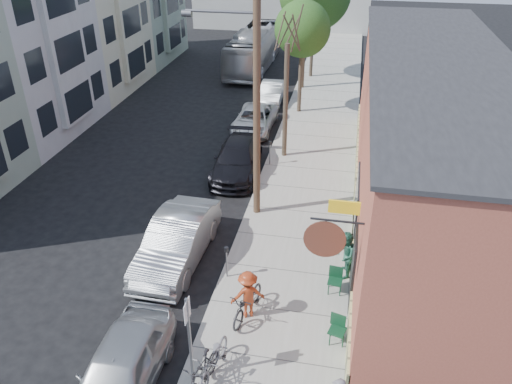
% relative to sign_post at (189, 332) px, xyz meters
% --- Properties ---
extents(ground, '(120.00, 120.00, 0.00)m').
position_rel_sign_post_xyz_m(ground, '(-2.35, 5.02, -1.83)').
color(ground, black).
extents(sidewalk, '(4.50, 58.00, 0.15)m').
position_rel_sign_post_xyz_m(sidewalk, '(1.90, 16.02, -1.76)').
color(sidewalk, '#A3A296').
rests_on(sidewalk, ground).
extents(cafe_building, '(6.60, 20.20, 6.61)m').
position_rel_sign_post_xyz_m(cafe_building, '(6.64, 10.01, 1.47)').
color(cafe_building, '#A4503D').
rests_on(cafe_building, ground).
extents(apartment_row, '(6.30, 32.00, 9.00)m').
position_rel_sign_post_xyz_m(apartment_row, '(-14.20, 19.02, 2.67)').
color(apartment_row, gray).
rests_on(apartment_row, ground).
extents(sign_post, '(0.07, 0.45, 2.80)m').
position_rel_sign_post_xyz_m(sign_post, '(0.00, 0.00, 0.00)').
color(sign_post, slate).
rests_on(sign_post, sidewalk).
extents(parking_meter_near, '(0.14, 0.14, 1.24)m').
position_rel_sign_post_xyz_m(parking_meter_near, '(-0.10, 4.30, -0.85)').
color(parking_meter_near, slate).
rests_on(parking_meter_near, sidewalk).
extents(parking_meter_far, '(0.14, 0.14, 1.24)m').
position_rel_sign_post_xyz_m(parking_meter_far, '(-0.10, 13.10, -0.85)').
color(parking_meter_far, slate).
rests_on(parking_meter_far, sidewalk).
extents(utility_pole_near, '(3.57, 0.28, 10.00)m').
position_rel_sign_post_xyz_m(utility_pole_near, '(0.04, 8.66, 3.58)').
color(utility_pole_near, '#503A28').
rests_on(utility_pole_near, sidewalk).
extents(utility_pole_far, '(1.80, 0.28, 10.00)m').
position_rel_sign_post_xyz_m(utility_pole_far, '(0.10, 25.44, 3.51)').
color(utility_pole_far, '#503A28').
rests_on(utility_pole_far, sidewalk).
extents(tree_bare, '(0.24, 0.24, 5.68)m').
position_rel_sign_post_xyz_m(tree_bare, '(0.45, 14.28, 1.16)').
color(tree_bare, '#44392C').
rests_on(tree_bare, sidewalk).
extents(tree_leafy_mid, '(3.25, 3.25, 6.62)m').
position_rel_sign_post_xyz_m(tree_leafy_mid, '(0.45, 20.71, 3.29)').
color(tree_leafy_mid, '#44392C').
rests_on(tree_leafy_mid, sidewalk).
extents(patio_chair_a, '(0.55, 0.55, 0.88)m').
position_rel_sign_post_xyz_m(patio_chair_a, '(3.60, 4.22, -1.24)').
color(patio_chair_a, '#103B22').
rests_on(patio_chair_a, sidewalk).
extents(patio_chair_b, '(0.62, 0.62, 0.88)m').
position_rel_sign_post_xyz_m(patio_chair_b, '(3.78, 2.02, -1.24)').
color(patio_chair_b, '#103B22').
rests_on(patio_chair_b, sidewalk).
extents(patron_green, '(0.75, 0.92, 1.76)m').
position_rel_sign_post_xyz_m(patron_green, '(3.85, 5.11, -0.80)').
color(patron_green, '#27614B').
rests_on(patron_green, sidewalk).
extents(cyclist, '(1.23, 1.00, 1.66)m').
position_rel_sign_post_xyz_m(cyclist, '(0.99, 2.60, -0.85)').
color(cyclist, '#993416').
rests_on(cyclist, sidewalk).
extents(cyclist_bike, '(1.13, 2.11, 1.05)m').
position_rel_sign_post_xyz_m(cyclist_bike, '(0.99, 2.60, -1.16)').
color(cyclist_bike, black).
rests_on(cyclist_bike, sidewalk).
extents(parked_bike_a, '(0.91, 1.98, 1.15)m').
position_rel_sign_post_xyz_m(parked_bike_a, '(0.38, -0.37, -1.11)').
color(parked_bike_a, black).
rests_on(parked_bike_a, sidewalk).
extents(parked_bike_b, '(0.93, 2.07, 1.05)m').
position_rel_sign_post_xyz_m(parked_bike_b, '(0.55, 0.19, -1.16)').
color(parked_bike_b, slate).
rests_on(parked_bike_b, sidewalk).
extents(car_0, '(1.89, 4.61, 1.57)m').
position_rel_sign_post_xyz_m(car_0, '(-1.73, -0.69, -1.05)').
color(car_0, '#A2A6A9').
rests_on(car_0, ground).
extents(car_1, '(1.96, 5.23, 1.70)m').
position_rel_sign_post_xyz_m(car_1, '(-2.13, 5.04, -0.98)').
color(car_1, '#A0A4A7').
rests_on(car_1, ground).
extents(car_2, '(2.36, 5.16, 1.46)m').
position_rel_sign_post_xyz_m(car_2, '(-1.55, 12.18, -1.10)').
color(car_2, black).
rests_on(car_2, ground).
extents(car_3, '(2.21, 4.66, 1.28)m').
position_rel_sign_post_xyz_m(car_3, '(-1.76, 17.57, -1.19)').
color(car_3, '#ACB0B3').
rests_on(car_3, ground).
extents(car_4, '(1.54, 4.02, 1.31)m').
position_rel_sign_post_xyz_m(car_4, '(-1.55, 22.37, -1.18)').
color(car_4, '#B7BCBF').
rests_on(car_4, ground).
extents(bus, '(2.66, 10.78, 2.99)m').
position_rel_sign_post_xyz_m(bus, '(-4.26, 30.05, -0.34)').
color(bus, beige).
rests_on(bus, ground).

